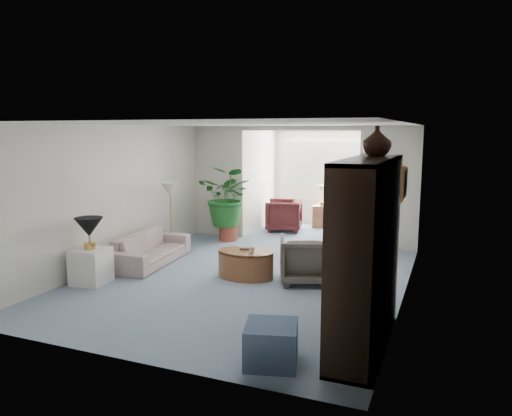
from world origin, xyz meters
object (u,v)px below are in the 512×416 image
at_px(sofa, 151,249).
at_px(ottoman, 271,344).
at_px(coffee_table, 246,264).
at_px(coffee_bowl, 245,248).
at_px(sunroom_chair_blue, 345,220).
at_px(entertainment_cabinet, 366,255).
at_px(coffee_cup, 252,250).
at_px(sunroom_chair_maroon, 284,215).
at_px(floor_lamp, 170,190).
at_px(end_table, 91,266).
at_px(wingback_chair, 306,259).
at_px(cabinet_urn, 377,141).
at_px(framed_picture, 404,183).
at_px(side_table_dark, 353,264).
at_px(sunroom_table, 322,216).
at_px(plant_pot, 228,233).
at_px(table_lamp, 89,227).

relative_size(sofa, ottoman, 3.56).
bearing_deg(sofa, coffee_table, -99.96).
height_order(coffee_bowl, sunroom_chair_blue, sunroom_chair_blue).
relative_size(sofa, entertainment_cabinet, 0.90).
relative_size(coffee_cup, sunroom_chair_maroon, 0.13).
bearing_deg(coffee_bowl, ottoman, -61.78).
height_order(floor_lamp, coffee_table, floor_lamp).
relative_size(end_table, wingback_chair, 0.68).
bearing_deg(end_table, sofa, 81.57).
distance_m(coffee_bowl, cabinet_urn, 3.27).
bearing_deg(coffee_bowl, framed_picture, -8.54).
distance_m(framed_picture, coffee_table, 2.89).
bearing_deg(coffee_cup, side_table_dark, 19.07).
xyz_separation_m(side_table_dark, ottoman, (-0.25, -3.10, -0.08)).
bearing_deg(sunroom_table, coffee_table, -91.27).
xyz_separation_m(floor_lamp, coffee_table, (2.06, -1.03, -1.02)).
distance_m(side_table_dark, sunroom_table, 4.45).
bearing_deg(plant_pot, coffee_cup, -57.33).
relative_size(coffee_cup, plant_pot, 0.26).
distance_m(floor_lamp, coffee_table, 2.52).
height_order(entertainment_cabinet, sunroom_table, entertainment_cabinet).
bearing_deg(coffee_table, sunroom_chair_maroon, 99.58).
xyz_separation_m(coffee_cup, cabinet_urn, (2.09, -1.27, 1.78)).
bearing_deg(side_table_dark, entertainment_cabinet, -76.31).
height_order(table_lamp, ottoman, table_lamp).
height_order(coffee_cup, wingback_chair, wingback_chair).
distance_m(entertainment_cabinet, sunroom_chair_maroon, 6.43).
distance_m(floor_lamp, sunroom_chair_blue, 4.14).
height_order(framed_picture, plant_pot, framed_picture).
bearing_deg(table_lamp, side_table_dark, 23.28).
relative_size(end_table, side_table_dark, 0.96).
relative_size(end_table, coffee_table, 0.59).
bearing_deg(sunroom_table, side_table_dark, -69.17).
bearing_deg(framed_picture, floor_lamp, 163.86).
relative_size(floor_lamp, coffee_bowl, 1.70).
bearing_deg(sunroom_table, coffee_bowl, -91.94).
bearing_deg(sunroom_chair_blue, end_table, 137.44).
xyz_separation_m(framed_picture, cabinet_urn, (-0.23, -1.09, 0.58)).
xyz_separation_m(wingback_chair, entertainment_cabinet, (1.26, -2.00, 0.68)).
bearing_deg(sofa, end_table, 165.59).
bearing_deg(ottoman, sunroom_chair_blue, 95.15).
distance_m(wingback_chair, ottoman, 2.84).
relative_size(end_table, sunroom_chair_maroon, 0.67).
relative_size(end_table, floor_lamp, 1.56).
relative_size(sofa, floor_lamp, 5.28).
xyz_separation_m(coffee_cup, ottoman, (1.29, -2.57, -0.29)).
bearing_deg(coffee_table, coffee_bowl, 116.57).
distance_m(coffee_table, entertainment_cabinet, 3.03).
bearing_deg(end_table, side_table_dark, 23.28).
height_order(framed_picture, coffee_cup, framed_picture).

